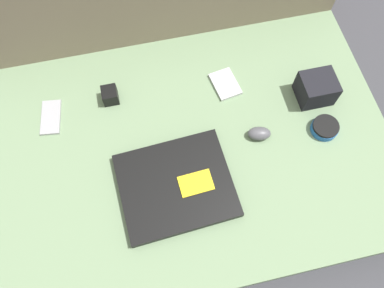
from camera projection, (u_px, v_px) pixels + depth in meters
ground_plane at (192, 161)px, 1.18m from camera, size 8.00×8.00×0.00m
couch_seat at (192, 154)px, 1.13m from camera, size 1.16×0.79×0.12m
laptop at (176, 185)px, 1.02m from camera, size 0.31×0.27×0.03m
computer_mouse at (259, 133)px, 1.07m from camera, size 0.07×0.05×0.03m
speaker_puck at (325, 128)px, 1.09m from camera, size 0.08×0.08×0.03m
phone_silver at (51, 117)px, 1.11m from camera, size 0.07×0.12×0.01m
phone_black at (225, 84)px, 1.16m from camera, size 0.09×0.11×0.01m
camera_pouch at (316, 88)px, 1.11m from camera, size 0.10×0.09×0.08m
charger_brick at (110, 95)px, 1.12m from camera, size 0.05×0.05×0.05m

